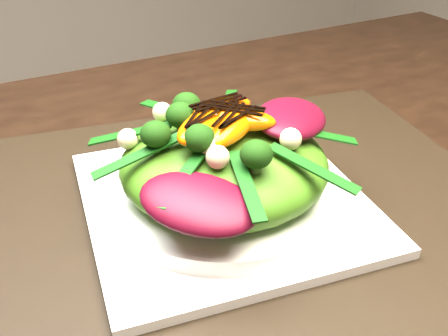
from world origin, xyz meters
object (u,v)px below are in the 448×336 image
plate_base (224,201)px  salad_bowl (224,189)px  dining_table (118,284)px  placemat (224,207)px  orange_segment (213,113)px  lettuce_mound (224,163)px

plate_base → salad_bowl: (-0.00, 0.00, 0.01)m
dining_table → placemat: size_ratio=3.00×
dining_table → salad_bowl: (0.12, 0.03, 0.04)m
placemat → orange_segment: size_ratio=7.50×
dining_table → placemat: (0.12, 0.03, 0.02)m
lettuce_mound → orange_segment: orange_segment is taller
dining_table → lettuce_mound: dining_table is taller
lettuce_mound → orange_segment: bearing=86.9°
placemat → orange_segment: (0.00, 0.02, 0.09)m
salad_bowl → lettuce_mound: size_ratio=1.17×
placemat → lettuce_mound: lettuce_mound is taller
salad_bowl → placemat: bearing=0.0°
dining_table → plate_base: bearing=13.9°
dining_table → placemat: 0.12m
orange_segment → dining_table: bearing=-156.0°
orange_segment → salad_bowl: bearing=-93.1°
placemat → orange_segment: orange_segment is taller
placemat → orange_segment: bearing=86.9°
salad_bowl → orange_segment: orange_segment is taller
placemat → lettuce_mound: (0.00, -0.00, 0.05)m
lettuce_mound → orange_segment: 0.05m
dining_table → salad_bowl: 0.13m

